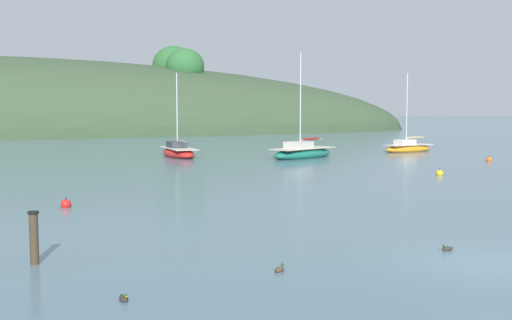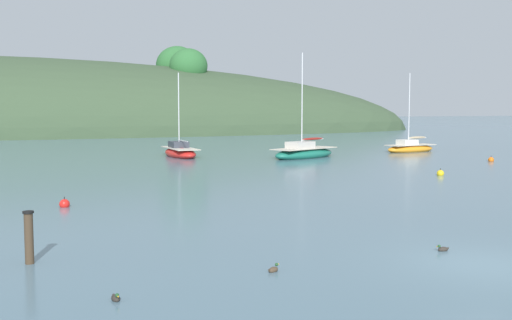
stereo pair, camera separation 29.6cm
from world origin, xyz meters
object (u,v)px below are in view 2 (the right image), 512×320
Objects in this scene: mooring_buoy_channel at (491,160)px; sailboat_grey_yawl at (410,148)px; mooring_buoy_outer at (65,204)px; duck_trailing at (443,249)px; sailboat_orange_cutter at (180,152)px; duck_lone_right at (273,269)px; mooring_buoy_inner at (440,173)px; sailboat_teal_outer at (304,153)px; jetty_piling at (29,237)px; duck_straggler at (116,298)px.

sailboat_grey_yawl is at bearing 92.30° from mooring_buoy_channel.
mooring_buoy_outer is 1.27× the size of duck_trailing.
mooring_buoy_outer is at bearing -111.82° from sailboat_orange_cutter.
duck_trailing is 1.08× the size of duck_lone_right.
sailboat_grey_yawl is 40.95m from duck_trailing.
mooring_buoy_outer is 15.97m from duck_trailing.
duck_trailing is (-20.80, -35.27, -0.30)m from sailboat_grey_yawl.
sailboat_grey_yawl is 13.88× the size of mooring_buoy_inner.
duck_trailing is (-8.77, -32.07, -0.36)m from sailboat_teal_outer.
sailboat_grey_yawl is 17.63× the size of duck_trailing.
sailboat_orange_cutter is 13.48× the size of mooring_buoy_inner.
jetty_piling is (-10.94, -34.33, 0.37)m from sailboat_orange_cutter.
sailboat_teal_outer reaches higher than mooring_buoy_inner.
sailboat_teal_outer is 27.90m from mooring_buoy_outer.
sailboat_grey_yawl reaches higher than jetty_piling.
mooring_buoy_outer reaches higher than duck_straggler.
duck_straggler is (0.83, -13.78, -0.07)m from mooring_buoy_outer.
duck_straggler is 4.33m from duck_lone_right.
sailboat_orange_cutter reaches higher than mooring_buoy_inner.
duck_lone_right is at bearing -97.44° from sailboat_orange_cutter.
duck_straggler is 4.53m from jetty_piling.
jetty_piling is at bearing -107.68° from sailboat_orange_cutter.
mooring_buoy_outer is (-9.84, -24.58, -0.25)m from sailboat_orange_cutter.
mooring_buoy_outer and mooring_buoy_channel have the same top height.
mooring_buoy_outer is at bearing -143.39° from sailboat_grey_yawl.
mooring_buoy_inner reaches higher than duck_straggler.
sailboat_teal_outer is at bearing -25.20° from sailboat_orange_cutter.
sailboat_grey_yawl reaches higher than duck_trailing.
jetty_piling reaches higher than duck_trailing.
duck_trailing is at bearing -130.98° from mooring_buoy_channel.
duck_straggler is at bearing -103.22° from sailboat_orange_cutter.
jetty_piling is at bearing -145.96° from mooring_buoy_channel.
sailboat_orange_cutter is 39.41m from duck_straggler.
sailboat_grey_yawl is at bearing 53.67° from duck_lone_right.
duck_trailing is at bearing 6.30° from duck_lone_right.
sailboat_grey_yawl reaches higher than duck_lone_right.
sailboat_teal_outer is 35.71m from duck_lone_right.
sailboat_teal_outer reaches higher than duck_straggler.
duck_lone_right is 6.75m from jetty_piling.
sailboat_teal_outer is (-12.04, -3.20, 0.06)m from sailboat_grey_yawl.
mooring_buoy_channel is 36.72m from duck_lone_right.
mooring_buoy_channel is at bearing 21.43° from mooring_buoy_outer.
mooring_buoy_outer is 1.00× the size of mooring_buoy_inner.
sailboat_teal_outer is at bearing 61.36° from duck_straggler.
sailboat_teal_outer is at bearing -165.12° from sailboat_grey_yawl.
mooring_buoy_channel is 40.62m from duck_straggler.
sailboat_teal_outer is 36.18m from jetty_piling.
sailboat_orange_cutter is at bearing 72.32° from jetty_piling.
mooring_buoy_inner is (22.38, 5.38, 0.00)m from mooring_buoy_outer.
mooring_buoy_channel is 32.39m from duck_trailing.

